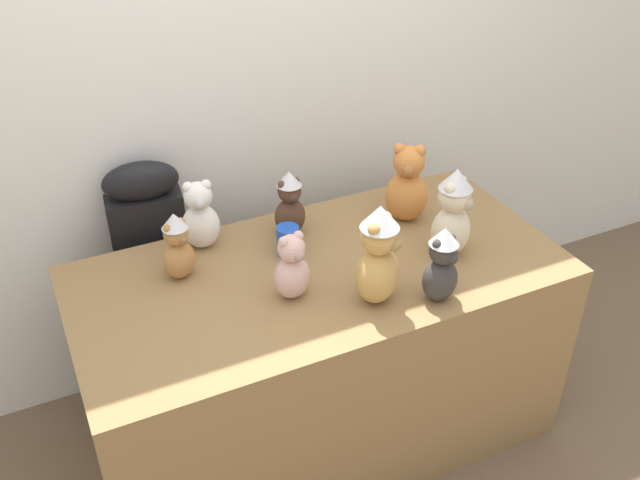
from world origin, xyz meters
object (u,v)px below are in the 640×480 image
object	(u,v)px
teddy_bear_honey	(378,256)
teddy_bear_ginger	(407,185)
teddy_bear_blush	(292,268)
party_cup_blue	(288,241)
teddy_bear_snow	(200,217)
teddy_bear_charcoal	(442,265)
teddy_bear_cocoa	(289,204)
instrument_case	(156,280)
teddy_bear_caramel	(177,247)
display_table	(320,355)
teddy_bear_cream	(453,214)

from	to	relation	value
teddy_bear_honey	teddy_bear_ginger	xyz separation A→B (m)	(0.34, 0.39, -0.03)
teddy_bear_blush	party_cup_blue	size ratio (longest dim) A/B	2.17
teddy_bear_snow	teddy_bear_charcoal	size ratio (longest dim) A/B	0.98
teddy_bear_snow	teddy_bear_ginger	bearing A→B (deg)	0.08
teddy_bear_snow	teddy_bear_charcoal	world-z (taller)	teddy_bear_charcoal
teddy_bear_honey	teddy_bear_cocoa	size ratio (longest dim) A/B	1.37
instrument_case	teddy_bear_caramel	xyz separation A→B (m)	(0.02, -0.38, 0.38)
teddy_bear_charcoal	party_cup_blue	bearing A→B (deg)	116.39
instrument_case	teddy_bear_honey	size ratio (longest dim) A/B	3.00
teddy_bear_caramel	teddy_bear_snow	bearing A→B (deg)	26.49
instrument_case	teddy_bear_ginger	size ratio (longest dim) A/B	3.37
teddy_bear_blush	party_cup_blue	world-z (taller)	teddy_bear_blush
teddy_bear_cocoa	party_cup_blue	bearing A→B (deg)	-122.08
display_table	teddy_bear_snow	xyz separation A→B (m)	(-0.32, 0.31, 0.52)
instrument_case	teddy_bear_snow	size ratio (longest dim) A/B	3.99
teddy_bear_charcoal	instrument_case	bearing A→B (deg)	120.21
teddy_bear_charcoal	teddy_bear_snow	bearing A→B (deg)	122.91
teddy_bear_honey	teddy_bear_ginger	bearing A→B (deg)	14.47
teddy_bear_cream	teddy_bear_ginger	bearing A→B (deg)	68.22
instrument_case	teddy_bear_cocoa	world-z (taller)	instrument_case
teddy_bear_ginger	teddy_bear_charcoal	distance (m)	0.50
instrument_case	teddy_bear_cocoa	xyz separation A→B (m)	(0.46, -0.29, 0.39)
instrument_case	party_cup_blue	distance (m)	0.66
teddy_bear_honey	teddy_bear_ginger	world-z (taller)	teddy_bear_honey
teddy_bear_caramel	party_cup_blue	distance (m)	0.39
teddy_bear_ginger	teddy_bear_charcoal	xyz separation A→B (m)	(-0.16, -0.47, -0.01)
teddy_bear_ginger	teddy_bear_caramel	xyz separation A→B (m)	(-0.88, 0.00, -0.02)
teddy_bear_cocoa	teddy_bear_snow	size ratio (longest dim) A/B	0.97
instrument_case	teddy_bear_blush	size ratio (longest dim) A/B	4.42
teddy_bear_snow	party_cup_blue	size ratio (longest dim) A/B	2.41
teddy_bear_honey	teddy_bear_blush	world-z (taller)	teddy_bear_honey
party_cup_blue	teddy_bear_ginger	bearing A→B (deg)	3.06
display_table	teddy_bear_caramel	xyz separation A→B (m)	(-0.44, 0.16, 0.52)
display_table	teddy_bear_cocoa	bearing A→B (deg)	90.36
teddy_bear_snow	teddy_bear_charcoal	distance (m)	0.86
teddy_bear_cocoa	teddy_bear_blush	size ratio (longest dim) A/B	1.08
display_table	teddy_bear_charcoal	size ratio (longest dim) A/B	6.27
teddy_bear_honey	teddy_bear_cream	world-z (taller)	teddy_bear_honey
party_cup_blue	instrument_case	bearing A→B (deg)	134.73
teddy_bear_cocoa	display_table	bearing A→B (deg)	-95.53
teddy_bear_honey	teddy_bear_caramel	bearing A→B (deg)	109.47
teddy_bear_snow	teddy_bear_ginger	xyz separation A→B (m)	(0.75, -0.15, 0.02)
instrument_case	teddy_bear_cream	size ratio (longest dim) A/B	3.14
teddy_bear_blush	teddy_bear_caramel	bearing A→B (deg)	126.56
teddy_bear_blush	teddy_bear_caramel	world-z (taller)	teddy_bear_caramel
display_table	teddy_bear_cocoa	size ratio (longest dim) A/B	6.57
teddy_bear_snow	teddy_bear_honey	bearing A→B (deg)	-41.29
teddy_bear_cream	teddy_bear_caramel	world-z (taller)	teddy_bear_cream
instrument_case	teddy_bear_ginger	bearing A→B (deg)	-16.39
teddy_bear_snow	teddy_bear_ginger	world-z (taller)	teddy_bear_ginger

